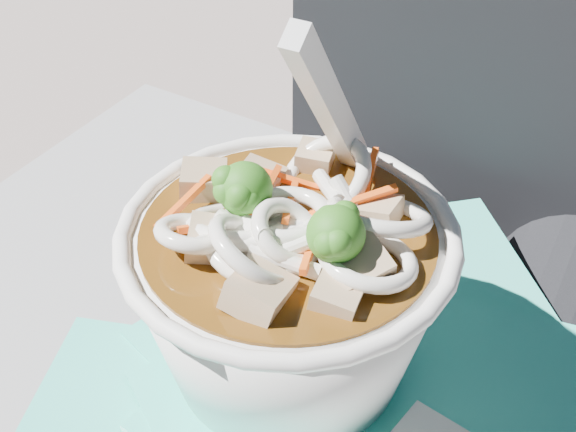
% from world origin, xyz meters
% --- Properties ---
extents(person_body, '(0.34, 0.94, 0.98)m').
position_xyz_m(person_body, '(0.00, 0.09, 0.54)').
color(person_body, black).
rests_on(person_body, ground).
extents(plastic_bag, '(0.36, 0.41, 0.02)m').
position_xyz_m(plastic_bag, '(-0.01, -0.01, 0.59)').
color(plastic_bag, '#31CEB6').
rests_on(plastic_bag, lap).
extents(udon_bowl, '(0.18, 0.18, 0.21)m').
position_xyz_m(udon_bowl, '(-0.05, -0.01, 0.66)').
color(udon_bowl, white).
rests_on(udon_bowl, plastic_bag).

